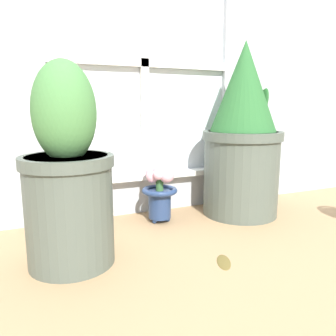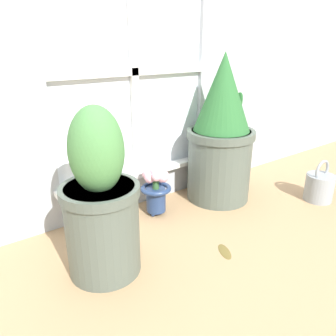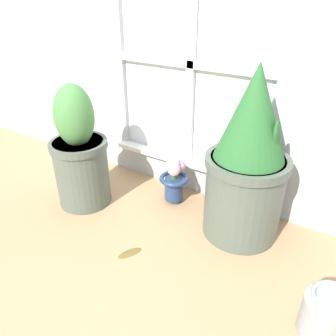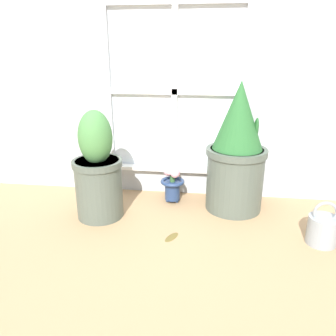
# 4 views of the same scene
# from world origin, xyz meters

# --- Properties ---
(ground_plane) EXTENTS (10.00, 10.00, 0.00)m
(ground_plane) POSITION_xyz_m (0.00, 0.00, 0.00)
(ground_plane) COLOR tan
(potted_plant_left) EXTENTS (0.28, 0.28, 0.63)m
(potted_plant_left) POSITION_xyz_m (-0.39, 0.24, 0.27)
(potted_plant_left) COLOR #4C564C
(potted_plant_left) RESTS_ON ground_plane
(potted_plant_right) EXTENTS (0.36, 0.36, 0.78)m
(potted_plant_right) POSITION_xyz_m (0.39, 0.44, 0.36)
(potted_plant_right) COLOR #4C564C
(potted_plant_right) RESTS_ON ground_plane
(flower_vase) EXTENTS (0.15, 0.15, 0.25)m
(flower_vase) POSITION_xyz_m (0.01, 0.49, 0.14)
(flower_vase) COLOR navy
(flower_vase) RESTS_ON ground_plane
(watering_can) EXTENTS (0.27, 0.15, 0.23)m
(watering_can) POSITION_xyz_m (0.82, 0.09, 0.08)
(watering_can) COLOR gray
(watering_can) RESTS_ON ground_plane
(fallen_leaf) EXTENTS (0.09, 0.12, 0.01)m
(fallen_leaf) POSITION_xyz_m (0.05, 0.04, 0.00)
(fallen_leaf) COLOR brown
(fallen_leaf) RESTS_ON ground_plane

